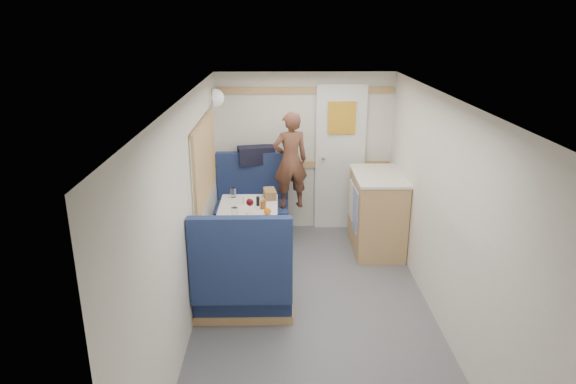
{
  "coord_description": "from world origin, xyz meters",
  "views": [
    {
      "loc": [
        -0.32,
        -4.02,
        2.61
      ],
      "look_at": [
        -0.23,
        0.9,
        0.94
      ],
      "focal_mm": 32.0,
      "sensor_mm": 36.0,
      "label": 1
    }
  ],
  "objects_px": {
    "tray": "(264,217)",
    "dome_light": "(215,98)",
    "person": "(290,161)",
    "pepper_grinder": "(258,201)",
    "dinette_table": "(248,222)",
    "bench_far": "(253,216)",
    "tumbler_left": "(235,213)",
    "beer_glass": "(263,205)",
    "duffel_bag": "(256,155)",
    "cheese_block": "(245,218)",
    "tumbler_mid": "(233,192)",
    "wine_glass": "(250,203)",
    "bread_loaf": "(270,194)",
    "salt_grinder": "(244,200)",
    "bench_near": "(244,285)",
    "galley_counter": "(377,212)",
    "orange_fruit": "(267,211)"
  },
  "relations": [
    {
      "from": "salt_grinder",
      "to": "tumbler_mid",
      "type": "bearing_deg",
      "value": 120.83
    },
    {
      "from": "tray",
      "to": "tumbler_mid",
      "type": "bearing_deg",
      "value": 119.5
    },
    {
      "from": "person",
      "to": "pepper_grinder",
      "type": "bearing_deg",
      "value": 46.47
    },
    {
      "from": "tumbler_mid",
      "to": "tumbler_left",
      "type": "bearing_deg",
      "value": -84.04
    },
    {
      "from": "bench_far",
      "to": "beer_glass",
      "type": "xyz_separation_m",
      "value": [
        0.16,
        -0.87,
        0.46
      ]
    },
    {
      "from": "salt_grinder",
      "to": "dinette_table",
      "type": "bearing_deg",
      "value": -72.48
    },
    {
      "from": "pepper_grinder",
      "to": "bench_far",
      "type": "bearing_deg",
      "value": 97.63
    },
    {
      "from": "dome_light",
      "to": "wine_glass",
      "type": "relative_size",
      "value": 1.19
    },
    {
      "from": "tray",
      "to": "cheese_block",
      "type": "bearing_deg",
      "value": -154.9
    },
    {
      "from": "bench_near",
      "to": "dome_light",
      "type": "relative_size",
      "value": 5.25
    },
    {
      "from": "cheese_block",
      "to": "person",
      "type": "bearing_deg",
      "value": 67.41
    },
    {
      "from": "tumbler_mid",
      "to": "bread_loaf",
      "type": "relative_size",
      "value": 0.45
    },
    {
      "from": "duffel_bag",
      "to": "tumbler_mid",
      "type": "distance_m",
      "value": 0.81
    },
    {
      "from": "orange_fruit",
      "to": "bread_loaf",
      "type": "relative_size",
      "value": 0.32
    },
    {
      "from": "tumbler_left",
      "to": "tray",
      "type": "bearing_deg",
      "value": -2.9
    },
    {
      "from": "beer_glass",
      "to": "dome_light",
      "type": "bearing_deg",
      "value": 122.75
    },
    {
      "from": "bench_far",
      "to": "duffel_bag",
      "type": "distance_m",
      "value": 0.75
    },
    {
      "from": "orange_fruit",
      "to": "beer_glass",
      "type": "distance_m",
      "value": 0.22
    },
    {
      "from": "wine_glass",
      "to": "galley_counter",
      "type": "bearing_deg",
      "value": 26.5
    },
    {
      "from": "duffel_bag",
      "to": "tumbler_left",
      "type": "distance_m",
      "value": 1.4
    },
    {
      "from": "person",
      "to": "pepper_grinder",
      "type": "relative_size",
      "value": 11.68
    },
    {
      "from": "tumbler_mid",
      "to": "salt_grinder",
      "type": "height_order",
      "value": "tumbler_mid"
    },
    {
      "from": "bench_near",
      "to": "salt_grinder",
      "type": "xyz_separation_m",
      "value": [
        -0.05,
        1.01,
        0.47
      ]
    },
    {
      "from": "orange_fruit",
      "to": "salt_grinder",
      "type": "distance_m",
      "value": 0.45
    },
    {
      "from": "dinette_table",
      "to": "bench_far",
      "type": "height_order",
      "value": "bench_far"
    },
    {
      "from": "bench_near",
      "to": "bench_far",
      "type": "bearing_deg",
      "value": 90.0
    },
    {
      "from": "person",
      "to": "duffel_bag",
      "type": "bearing_deg",
      "value": -55.47
    },
    {
      "from": "bench_far",
      "to": "pepper_grinder",
      "type": "xyz_separation_m",
      "value": [
        0.1,
        -0.77,
        0.47
      ]
    },
    {
      "from": "bench_far",
      "to": "bread_loaf",
      "type": "xyz_separation_m",
      "value": [
        0.23,
        -0.52,
        0.47
      ]
    },
    {
      "from": "bench_near",
      "to": "dinette_table",
      "type": "bearing_deg",
      "value": 90.0
    },
    {
      "from": "bench_far",
      "to": "cheese_block",
      "type": "bearing_deg",
      "value": -90.34
    },
    {
      "from": "bread_loaf",
      "to": "bench_far",
      "type": "bearing_deg",
      "value": 113.21
    },
    {
      "from": "cheese_block",
      "to": "wine_glass",
      "type": "height_order",
      "value": "wine_glass"
    },
    {
      "from": "dinette_table",
      "to": "wine_glass",
      "type": "xyz_separation_m",
      "value": [
        0.03,
        -0.17,
        0.28
      ]
    },
    {
      "from": "beer_glass",
      "to": "dinette_table",
      "type": "bearing_deg",
      "value": 177.59
    },
    {
      "from": "tumbler_left",
      "to": "pepper_grinder",
      "type": "height_order",
      "value": "tumbler_left"
    },
    {
      "from": "tumbler_left",
      "to": "beer_glass",
      "type": "relative_size",
      "value": 1.17
    },
    {
      "from": "dinette_table",
      "to": "bench_far",
      "type": "bearing_deg",
      "value": 90.0
    },
    {
      "from": "dome_light",
      "to": "wine_glass",
      "type": "bearing_deg",
      "value": -67.38
    },
    {
      "from": "tray",
      "to": "dome_light",
      "type": "bearing_deg",
      "value": 117.09
    },
    {
      "from": "cheese_block",
      "to": "beer_glass",
      "type": "relative_size",
      "value": 1.24
    },
    {
      "from": "wine_glass",
      "to": "pepper_grinder",
      "type": "xyz_separation_m",
      "value": [
        0.07,
        0.26,
        -0.07
      ]
    },
    {
      "from": "tumbler_mid",
      "to": "beer_glass",
      "type": "xyz_separation_m",
      "value": [
        0.34,
        -0.38,
        -0.01
      ]
    },
    {
      "from": "galley_counter",
      "to": "bench_far",
      "type": "bearing_deg",
      "value": 167.9
    },
    {
      "from": "person",
      "to": "orange_fruit",
      "type": "xyz_separation_m",
      "value": [
        -0.25,
        -1.0,
        -0.25
      ]
    },
    {
      "from": "dome_light",
      "to": "tumbler_left",
      "type": "relative_size",
      "value": 1.89
    },
    {
      "from": "bench_far",
      "to": "tumbler_mid",
      "type": "relative_size",
      "value": 10.15
    },
    {
      "from": "pepper_grinder",
      "to": "bread_loaf",
      "type": "height_order",
      "value": "pepper_grinder"
    },
    {
      "from": "tray",
      "to": "orange_fruit",
      "type": "distance_m",
      "value": 0.07
    },
    {
      "from": "salt_grinder",
      "to": "pepper_grinder",
      "type": "bearing_deg",
      "value": -20.29
    }
  ]
}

